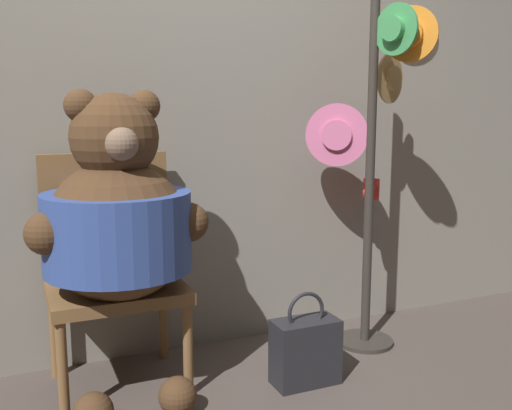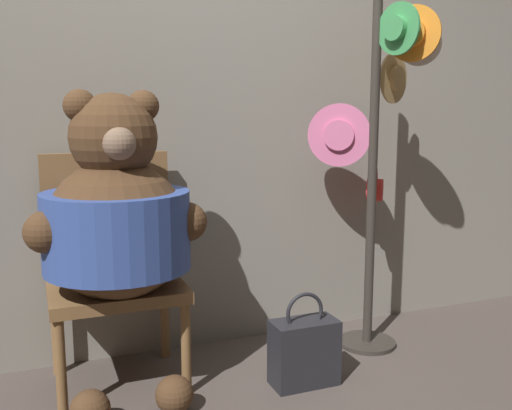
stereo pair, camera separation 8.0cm
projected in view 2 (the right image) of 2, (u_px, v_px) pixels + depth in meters
ground_plane at (198, 404)px, 2.25m from camera, size 14.00×14.00×0.00m
wall_back at (156, 82)px, 2.61m from camera, size 8.00×0.10×2.55m
chair at (113, 262)px, 2.42m from camera, size 0.54×0.45×0.97m
teddy_bear at (117, 221)px, 2.24m from camera, size 0.69×0.62×1.22m
hat_display_rack at (380, 140)px, 2.68m from camera, size 0.52×0.47×1.66m
handbag_on_ground at (304, 351)px, 2.39m from camera, size 0.28×0.15×0.40m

